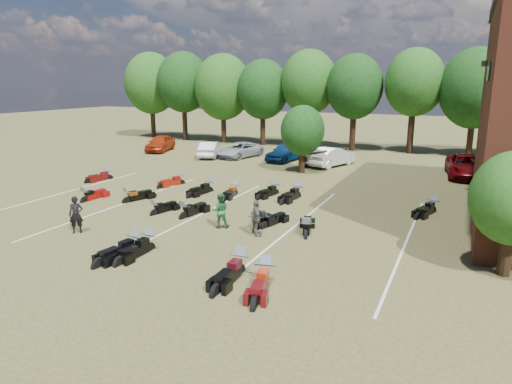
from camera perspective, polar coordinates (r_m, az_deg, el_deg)
The scene contains 32 objects.
ground at distance 19.50m, azimuth -3.86°, elevation -6.08°, with size 160.00×160.00×0.00m, color brown.
car_0 at distance 45.15m, azimuth -11.88°, elevation 6.00°, with size 1.83×4.55×1.55m, color #9C290E.
car_1 at distance 40.86m, azimuth -5.78°, elevation 5.34°, with size 1.49×4.26×1.40m, color silver.
car_2 at distance 40.59m, azimuth -2.00°, elevation 5.28°, with size 2.19×4.74×1.32m, color #9C9FA4.
car_3 at distance 37.83m, azimuth 7.70°, elevation 4.74°, with size 2.19×5.39×1.57m, color black.
car_4 at distance 38.78m, azimuth 3.72°, elevation 5.03°, with size 1.81×4.51×1.54m, color navy.
car_5 at distance 36.76m, azimuth 9.41°, elevation 4.40°, with size 1.63×4.67×1.54m, color beige.
car_6 at distance 35.29m, azimuth 24.90°, elevation 2.95°, with size 2.61×5.65×1.57m, color #580508.
person_black at distance 21.70m, azimuth -21.57°, elevation -2.67°, with size 0.61×0.40×1.67m, color black.
person_green at distance 20.98m, azimuth -4.51°, elevation -2.32°, with size 0.79×0.62×1.63m, color #235F32.
person_grey at distance 19.78m, azimuth 0.05°, elevation -3.29°, with size 0.95×0.39×1.62m, color #545148.
motorcycle_2 at distance 18.88m, azimuth -13.24°, elevation -7.11°, with size 0.74×2.32×1.29m, color black, non-canonical shape.
motorcycle_3 at distance 18.80m, azimuth -15.00°, elevation -7.31°, with size 0.76×2.38×1.33m, color black, non-canonical shape.
motorcycle_5 at distance 16.29m, azimuth -2.08°, elevation -10.17°, with size 0.77×2.43×1.36m, color black, non-canonical shape.
motorcycle_6 at distance 15.57m, azimuth 1.12°, elevation -11.34°, with size 0.75×2.37×1.32m, color #4D0B0D, non-canonical shape.
motorcycle_7 at distance 27.32m, azimuth -20.58°, elevation -1.16°, with size 0.69×2.18×1.21m, color maroon, non-canonical shape.
motorcycle_8 at distance 26.42m, azimuth -15.76°, elevation -1.28°, with size 0.72×2.26×1.26m, color black, non-canonical shape.
motorcycle_9 at distance 23.68m, azimuth -12.53°, elevation -2.79°, with size 0.65×2.03×1.13m, color black, non-canonical shape.
motorcycle_10 at distance 22.86m, azimuth -8.96°, elevation -3.23°, with size 0.72×2.26×1.26m, color black, non-canonical shape.
motorcycle_11 at distance 21.10m, azimuth 1.14°, elevation -4.50°, with size 0.66×2.07×1.15m, color black, non-canonical shape.
motorcycle_12 at distance 20.68m, azimuth -0.07°, elevation -4.88°, with size 0.76×2.38×1.33m, color black, non-canonical shape.
motorcycle_13 at distance 20.00m, azimuth 6.25°, elevation -5.62°, with size 0.74×2.31×1.29m, color black, non-canonical shape.
motorcycle_14 at distance 33.12m, azimuth -17.90°, elevation 1.55°, with size 0.70×2.19×1.22m, color #4A0D0A, non-canonical shape.
motorcycle_15 at distance 30.37m, azimuth -9.37°, elevation 0.98°, with size 0.70×2.19×1.22m, color maroon, non-canonical shape.
motorcycle_16 at distance 27.96m, azimuth -5.88°, elevation -0.01°, with size 0.73×2.30×1.28m, color black, non-canonical shape.
motorcycle_17 at distance 27.23m, azimuth -2.65°, elevation -0.32°, with size 0.68×2.14×1.19m, color black, non-canonical shape.
motorcycle_18 at distance 27.31m, azimuth 2.41°, elevation -0.28°, with size 0.70×2.21×1.23m, color black, non-canonical shape.
motorcycle_19 at distance 26.62m, azimuth 5.19°, elevation -0.69°, with size 0.77×2.41×1.34m, color black, non-canonical shape.
motorcycle_20 at distance 25.22m, azimuth 21.15°, elevation -2.40°, with size 0.73×2.29×1.28m, color black, non-canonical shape.
tree_line at distance 46.14m, azimuth 12.79°, elevation 13.02°, with size 56.00×6.00×9.79m.
young_tree_midfield at distance 33.57m, azimuth 5.83°, elevation 7.64°, with size 3.20×3.20×4.70m.
parking_lines at distance 23.41m, azimuth -6.80°, elevation -2.74°, with size 20.10×14.00×0.01m.
Camera 1 is at (8.87, -16.08, 6.58)m, focal length 32.00 mm.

